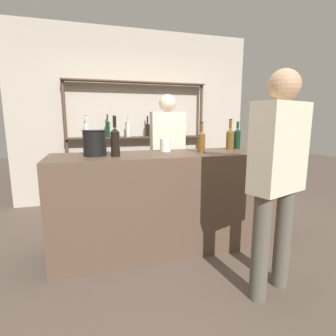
{
  "coord_description": "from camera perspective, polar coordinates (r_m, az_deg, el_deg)",
  "views": [
    {
      "loc": [
        -0.75,
        -2.57,
        1.36
      ],
      "look_at": [
        0.0,
        0.0,
        0.87
      ],
      "focal_mm": 28.0,
      "sensor_mm": 36.0,
      "label": 1
    }
  ],
  "objects": [
    {
      "name": "counter_bottle_1",
      "position": [
        3.25,
        14.82,
        6.35
      ],
      "size": [
        0.08,
        0.08,
        0.32
      ],
      "color": "black",
      "rests_on": "bar_counter"
    },
    {
      "name": "bar_counter",
      "position": [
        2.8,
        0.0,
        -7.2
      ],
      "size": [
        2.35,
        0.68,
        1.02
      ],
      "primitive_type": "cube",
      "color": "brown",
      "rests_on": "ground_plane"
    },
    {
      "name": "customer_right",
      "position": [
        2.1,
        22.76,
        -0.2
      ],
      "size": [
        0.51,
        0.35,
        1.71
      ],
      "rotation": [
        0.0,
        0.0,
        1.91
      ],
      "color": "#575347",
      "rests_on": "ground_plane"
    },
    {
      "name": "ground_plane",
      "position": [
        3.0,
        0.0,
        -16.54
      ],
      "size": [
        16.0,
        16.0,
        0.0
      ],
      "primitive_type": "plane",
      "color": "brown"
    },
    {
      "name": "counter_bottle_2",
      "position": [
        3.16,
        13.33,
        6.37
      ],
      "size": [
        0.09,
        0.09,
        0.35
      ],
      "color": "brown",
      "rests_on": "bar_counter"
    },
    {
      "name": "counter_bottle_3",
      "position": [
        2.79,
        7.27,
        5.87
      ],
      "size": [
        0.08,
        0.08,
        0.32
      ],
      "color": "brown",
      "rests_on": "bar_counter"
    },
    {
      "name": "server_behind_counter",
      "position": [
        3.43,
        -0.1,
        4.26
      ],
      "size": [
        0.43,
        0.22,
        1.68
      ],
      "rotation": [
        0.0,
        0.0,
        -1.59
      ],
      "color": "#575347",
      "rests_on": "ground_plane"
    },
    {
      "name": "cork_jar",
      "position": [
        2.85,
        -0.55,
        4.96
      ],
      "size": [
        0.12,
        0.12,
        0.14
      ],
      "color": "silver",
      "rests_on": "bar_counter"
    },
    {
      "name": "counter_bottle_0",
      "position": [
        2.5,
        -11.42,
        5.77
      ],
      "size": [
        0.08,
        0.08,
        0.38
      ],
      "color": "black",
      "rests_on": "bar_counter"
    },
    {
      "name": "back_wall",
      "position": [
        4.57,
        -6.99,
        10.83
      ],
      "size": [
        3.95,
        0.12,
        2.8
      ],
      "primitive_type": "cube",
      "color": "#B2A899",
      "rests_on": "ground_plane"
    },
    {
      "name": "back_shelf",
      "position": [
        4.39,
        -6.51,
        9.48
      ],
      "size": [
        2.29,
        0.18,
        1.96
      ],
      "color": "#4C3828",
      "rests_on": "ground_plane"
    },
    {
      "name": "ice_bucket",
      "position": [
        2.59,
        -15.66,
        5.27
      ],
      "size": [
        0.23,
        0.23,
        0.24
      ],
      "color": "black",
      "rests_on": "bar_counter"
    }
  ]
}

